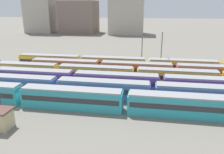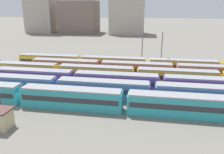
{
  "view_description": "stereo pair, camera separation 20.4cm",
  "coord_description": "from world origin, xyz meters",
  "px_view_note": "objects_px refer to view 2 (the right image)",
  "views": [
    {
      "loc": [
        22.63,
        -35.37,
        17.44
      ],
      "look_at": [
        14.63,
        13.0,
        2.04
      ],
      "focal_mm": 36.48,
      "sensor_mm": 36.0,
      "label": 1
    },
    {
      "loc": [
        22.83,
        -35.33,
        17.44
      ],
      "look_at": [
        14.63,
        13.0,
        2.04
      ],
      "focal_mm": 36.48,
      "sensor_mm": 36.0,
      "label": 2
    }
  ],
  "objects_px": {
    "train_track_1": "(103,89)",
    "catenary_pole_1": "(142,50)",
    "train_track_4": "(215,73)",
    "train_track_2": "(209,86)",
    "catenary_pole_3": "(162,49)",
    "train_track_5": "(147,65)",
    "train_track_3": "(135,75)"
  },
  "relations": [
    {
      "from": "train_track_4",
      "to": "train_track_1",
      "type": "bearing_deg",
      "value": -147.28
    },
    {
      "from": "train_track_2",
      "to": "catenary_pole_3",
      "type": "bearing_deg",
      "value": 115.3
    },
    {
      "from": "train_track_3",
      "to": "train_track_1",
      "type": "bearing_deg",
      "value": -117.92
    },
    {
      "from": "train_track_3",
      "to": "catenary_pole_3",
      "type": "relative_size",
      "value": 7.06
    },
    {
      "from": "train_track_1",
      "to": "catenary_pole_3",
      "type": "distance_m",
      "value": 26.97
    },
    {
      "from": "train_track_2",
      "to": "catenary_pole_3",
      "type": "distance_m",
      "value": 21.07
    },
    {
      "from": "train_track_4",
      "to": "catenary_pole_1",
      "type": "distance_m",
      "value": 19.9
    },
    {
      "from": "train_track_3",
      "to": "train_track_4",
      "type": "distance_m",
      "value": 19.48
    },
    {
      "from": "train_track_1",
      "to": "train_track_4",
      "type": "bearing_deg",
      "value": 32.72
    },
    {
      "from": "train_track_4",
      "to": "catenary_pole_3",
      "type": "relative_size",
      "value": 8.85
    },
    {
      "from": "train_track_4",
      "to": "catenary_pole_1",
      "type": "height_order",
      "value": "catenary_pole_1"
    },
    {
      "from": "train_track_2",
      "to": "catenary_pole_3",
      "type": "height_order",
      "value": "catenary_pole_3"
    },
    {
      "from": "train_track_2",
      "to": "train_track_5",
      "type": "xyz_separation_m",
      "value": [
        -12.6,
        15.6,
        0.0
      ]
    },
    {
      "from": "train_track_1",
      "to": "catenary_pole_1",
      "type": "height_order",
      "value": "catenary_pole_1"
    },
    {
      "from": "train_track_1",
      "to": "train_track_4",
      "type": "relative_size",
      "value": 0.6
    },
    {
      "from": "train_track_5",
      "to": "train_track_4",
      "type": "bearing_deg",
      "value": -17.79
    },
    {
      "from": "train_track_4",
      "to": "train_track_5",
      "type": "height_order",
      "value": "same"
    },
    {
      "from": "train_track_1",
      "to": "train_track_3",
      "type": "bearing_deg",
      "value": 62.08
    },
    {
      "from": "catenary_pole_3",
      "to": "catenary_pole_1",
      "type": "bearing_deg",
      "value": -176.45
    },
    {
      "from": "train_track_1",
      "to": "train_track_5",
      "type": "relative_size",
      "value": 0.75
    },
    {
      "from": "train_track_2",
      "to": "catenary_pole_1",
      "type": "height_order",
      "value": "catenary_pole_1"
    },
    {
      "from": "train_track_1",
      "to": "train_track_4",
      "type": "distance_m",
      "value": 28.86
    },
    {
      "from": "catenary_pole_1",
      "to": "train_track_2",
      "type": "bearing_deg",
      "value": -52.18
    },
    {
      "from": "train_track_2",
      "to": "train_track_5",
      "type": "relative_size",
      "value": 1.25
    },
    {
      "from": "train_track_3",
      "to": "catenary_pole_1",
      "type": "relative_size",
      "value": 7.52
    },
    {
      "from": "catenary_pole_1",
      "to": "catenary_pole_3",
      "type": "xyz_separation_m",
      "value": [
        5.42,
        0.34,
        0.33
      ]
    },
    {
      "from": "train_track_3",
      "to": "train_track_4",
      "type": "height_order",
      "value": "same"
    },
    {
      "from": "train_track_1",
      "to": "catenary_pole_3",
      "type": "xyz_separation_m",
      "value": [
        11.82,
        23.91,
        3.94
      ]
    },
    {
      "from": "train_track_4",
      "to": "train_track_5",
      "type": "bearing_deg",
      "value": 162.21
    },
    {
      "from": "train_track_3",
      "to": "catenary_pole_1",
      "type": "height_order",
      "value": "catenary_pole_1"
    },
    {
      "from": "catenary_pole_1",
      "to": "train_track_4",
      "type": "bearing_deg",
      "value": -24.05
    },
    {
      "from": "catenary_pole_1",
      "to": "catenary_pole_3",
      "type": "relative_size",
      "value": 0.94
    }
  ]
}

